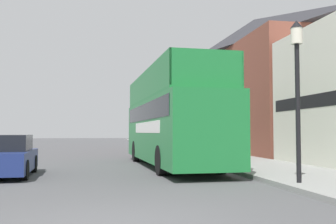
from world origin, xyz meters
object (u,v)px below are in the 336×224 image
at_px(parked_car_ahead_of_bus, 159,146).
at_px(lamp_post_second, 209,94).
at_px(lamp_post_third, 174,109).
at_px(tour_bus, 171,124).
at_px(lamp_post_nearest, 297,69).
at_px(parked_car_far_side, 5,157).

height_order(parked_car_ahead_of_bus, lamp_post_second, lamp_post_second).
height_order(lamp_post_second, lamp_post_third, lamp_post_second).
bearing_deg(tour_bus, lamp_post_nearest, -74.55).
relative_size(tour_bus, parked_car_far_side, 2.68).
height_order(tour_bus, lamp_post_nearest, lamp_post_nearest).
bearing_deg(parked_car_far_side, parked_car_ahead_of_bus, -126.38).
xyz_separation_m(lamp_post_nearest, lamp_post_third, (-0.05, 18.36, -0.05)).
bearing_deg(lamp_post_nearest, parked_car_ahead_of_bus, 96.33).
xyz_separation_m(tour_bus, parked_car_ahead_of_bus, (0.66, 7.81, -1.24)).
height_order(parked_car_ahead_of_bus, lamp_post_nearest, lamp_post_nearest).
xyz_separation_m(tour_bus, lamp_post_second, (2.36, 2.09, 1.59)).
bearing_deg(lamp_post_nearest, lamp_post_third, 90.17).
bearing_deg(parked_car_far_side, lamp_post_second, -153.63).
bearing_deg(parked_car_far_side, tour_bus, -159.07).
distance_m(tour_bus, lamp_post_second, 3.53).
bearing_deg(parked_car_ahead_of_bus, parked_car_far_side, -121.40).
bearing_deg(lamp_post_third, parked_car_ahead_of_bus, -114.79).
bearing_deg(tour_bus, lamp_post_second, 38.82).
relative_size(tour_bus, parked_car_ahead_of_bus, 2.62).
distance_m(parked_car_ahead_of_bus, lamp_post_nearest, 15.22).
relative_size(tour_bus, lamp_post_third, 2.54).
height_order(parked_car_ahead_of_bus, lamp_post_third, lamp_post_third).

